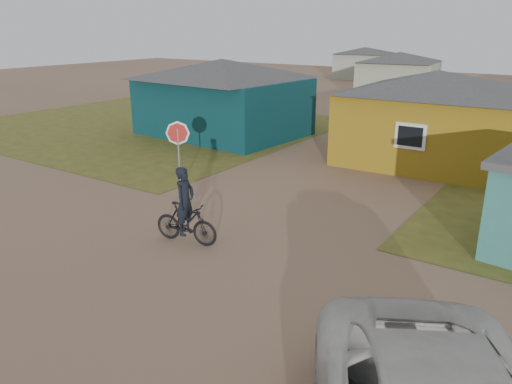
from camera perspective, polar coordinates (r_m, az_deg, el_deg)
ground at (r=12.59m, az=-11.02°, el=-8.54°), size 120.00×120.00×0.00m
grass_nw at (r=30.88m, az=-12.46°, el=7.54°), size 20.00×18.00×0.00m
house_teal at (r=27.24m, az=-3.81°, el=10.87°), size 8.93×7.08×4.00m
house_yellow at (r=22.76m, az=19.67°, el=8.21°), size 7.72×6.76×3.90m
house_pale_west at (r=44.24m, az=15.95°, el=12.90°), size 7.04×6.15×3.60m
house_pale_north at (r=58.26m, az=12.29°, el=14.26°), size 6.28×5.81×3.40m
stop_sign at (r=17.54m, az=-8.90°, el=5.82°), size 0.82×0.22×2.55m
cyclist at (r=13.59m, az=-8.03°, el=-2.71°), size 1.95×0.84×2.14m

